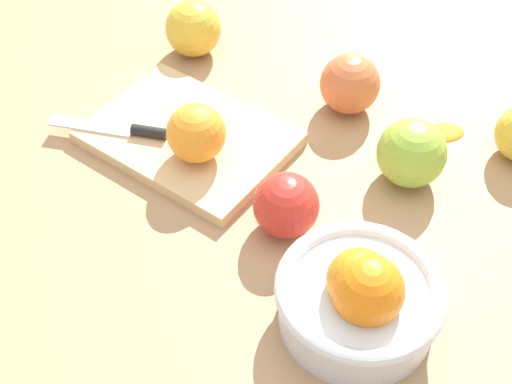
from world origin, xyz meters
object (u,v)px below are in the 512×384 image
object	(u,v)px
apple_front_center	(350,84)
apple_front_left	(412,153)
bowl	(360,297)
orange_on_board	(196,133)
knife	(124,129)
cutting_board	(189,138)
apple_front_right	(193,29)
apple_back_left	(286,205)

from	to	relation	value
apple_front_center	apple_front_left	size ratio (longest dim) A/B	0.95
bowl	orange_on_board	xyz separation A→B (m)	(0.27, -0.09, 0.01)
apple_front_center	knife	bearing A→B (deg)	46.42
cutting_board	apple_front_right	distance (m)	0.19
apple_front_left	cutting_board	bearing A→B (deg)	20.26
apple_front_left	bowl	bearing A→B (deg)	101.40
bowl	orange_on_board	bearing A→B (deg)	-19.29
orange_on_board	apple_front_right	distance (m)	0.23
apple_back_left	orange_on_board	bearing A→B (deg)	-10.72
orange_on_board	apple_front_right	xyz separation A→B (m)	(0.14, -0.18, -0.01)
orange_on_board	apple_back_left	size ratio (longest dim) A/B	0.96
cutting_board	apple_front_center	world-z (taller)	apple_front_center
bowl	apple_front_right	distance (m)	0.49
bowl	apple_front_center	size ratio (longest dim) A/B	2.14
bowl	apple_front_right	xyz separation A→B (m)	(0.41, -0.28, -0.00)
apple_front_right	knife	bearing A→B (deg)	101.41
apple_front_left	apple_front_right	xyz separation A→B (m)	(0.36, -0.06, -0.00)
knife	apple_front_right	bearing A→B (deg)	-78.59
orange_on_board	apple_front_center	distance (m)	0.22
orange_on_board	apple_back_left	distance (m)	0.14
bowl	cutting_board	bearing A→B (deg)	-21.51
apple_front_right	apple_back_left	xyz separation A→B (m)	(-0.28, 0.21, -0.00)
knife	apple_front_left	world-z (taller)	apple_front_left
bowl	knife	distance (m)	0.38
orange_on_board	apple_front_right	size ratio (longest dim) A/B	0.90
cutting_board	knife	world-z (taller)	knife
orange_on_board	apple_front_left	distance (m)	0.25
apple_front_left	apple_front_right	world-z (taller)	apple_front_left
apple_front_left	apple_back_left	size ratio (longest dim) A/B	1.11
apple_back_left	apple_front_left	bearing A→B (deg)	-119.17
bowl	apple_front_left	xyz separation A→B (m)	(0.04, -0.21, -0.00)
knife	apple_front_center	bearing A→B (deg)	-133.58
cutting_board	orange_on_board	size ratio (longest dim) A/B	3.43
knife	apple_back_left	xyz separation A→B (m)	(-0.24, 0.01, 0.02)
apple_front_left	apple_back_left	distance (m)	0.17
apple_front_center	apple_front_right	world-z (taller)	same
orange_on_board	knife	distance (m)	0.11
bowl	cutting_board	distance (m)	0.32
cutting_board	apple_front_left	xyz separation A→B (m)	(-0.26, -0.09, 0.03)
orange_on_board	apple_back_left	bearing A→B (deg)	169.28
knife	apple_back_left	distance (m)	0.24
apple_front_center	cutting_board	bearing A→B (deg)	51.67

